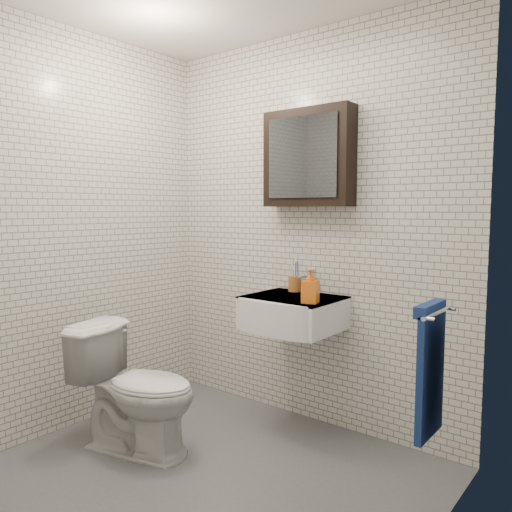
{
  "coord_description": "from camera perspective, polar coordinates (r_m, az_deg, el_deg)",
  "views": [
    {
      "loc": [
        1.75,
        -1.73,
        1.38
      ],
      "look_at": [
        0.02,
        0.45,
        1.12
      ],
      "focal_mm": 35.0,
      "sensor_mm": 36.0,
      "label": 1
    }
  ],
  "objects": [
    {
      "name": "ground",
      "position": [
        2.82,
        -6.51,
        -23.93
      ],
      "size": [
        2.2,
        2.0,
        0.01
      ],
      "primitive_type": "cube",
      "color": "#515459",
      "rests_on": "ground"
    },
    {
      "name": "room_shell",
      "position": [
        2.46,
        -6.88,
        7.26
      ],
      "size": [
        2.22,
        2.02,
        2.51
      ],
      "color": "silver",
      "rests_on": "ground"
    },
    {
      "name": "washbasin",
      "position": [
        3.06,
        3.85,
        -6.47
      ],
      "size": [
        0.55,
        0.5,
        0.2
      ],
      "color": "white",
      "rests_on": "room_shell"
    },
    {
      "name": "faucet",
      "position": [
        3.19,
        5.88,
        -3.05
      ],
      "size": [
        0.06,
        0.2,
        0.15
      ],
      "color": "silver",
      "rests_on": "washbasin"
    },
    {
      "name": "mirror_cabinet",
      "position": [
        3.17,
        5.98,
        11.08
      ],
      "size": [
        0.6,
        0.15,
        0.6
      ],
      "color": "black",
      "rests_on": "room_shell"
    },
    {
      "name": "towel_rail",
      "position": [
        2.29,
        19.32,
        -11.65
      ],
      "size": [
        0.09,
        0.3,
        0.58
      ],
      "color": "silver",
      "rests_on": "room_shell"
    },
    {
      "name": "toothbrush_cup",
      "position": [
        3.26,
        4.44,
        -3.07
      ],
      "size": [
        0.1,
        0.1,
        0.22
      ],
      "rotation": [
        0.0,
        0.0,
        0.28
      ],
      "color": "#A65D29",
      "rests_on": "washbasin"
    },
    {
      "name": "soap_bottle",
      "position": [
        2.86,
        6.24,
        -3.44
      ],
      "size": [
        0.11,
        0.11,
        0.19
      ],
      "primitive_type": "imported",
      "rotation": [
        0.0,
        0.0,
        0.3
      ],
      "color": "orange",
      "rests_on": "washbasin"
    },
    {
      "name": "toilet",
      "position": [
        3.02,
        -13.48,
        -14.53
      ],
      "size": [
        0.8,
        0.58,
        0.73
      ],
      "primitive_type": "imported",
      "rotation": [
        0.0,
        0.0,
        1.83
      ],
      "color": "white",
      "rests_on": "ground"
    }
  ]
}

